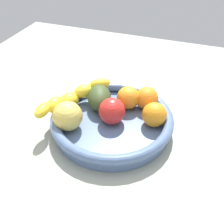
# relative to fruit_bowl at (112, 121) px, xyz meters

# --- Properties ---
(kitchen_counter) EXTENTS (1.20, 1.20, 0.03)m
(kitchen_counter) POSITION_rel_fruit_bowl_xyz_m (0.00, 0.00, -0.04)
(kitchen_counter) COLOR #999D8E
(kitchen_counter) RESTS_ON ground
(fruit_bowl) EXTENTS (0.30, 0.30, 0.05)m
(fruit_bowl) POSITION_rel_fruit_bowl_xyz_m (0.00, 0.00, 0.00)
(fruit_bowl) COLOR slate
(fruit_bowl) RESTS_ON kitchen_counter
(banana_draped_left) EXTENTS (0.21, 0.13, 0.06)m
(banana_draped_left) POSITION_rel_fruit_bowl_xyz_m (-0.01, -0.12, 0.03)
(banana_draped_left) COLOR yellow
(banana_draped_left) RESTS_ON fruit_bowl
(orange_front) EXTENTS (0.06, 0.06, 0.06)m
(orange_front) POSITION_rel_fruit_bowl_xyz_m (-0.02, 0.10, 0.03)
(orange_front) COLOR orange
(orange_front) RESTS_ON fruit_bowl
(orange_mid_left) EXTENTS (0.06, 0.06, 0.06)m
(orange_mid_left) POSITION_rel_fruit_bowl_xyz_m (-0.09, 0.07, 0.03)
(orange_mid_left) COLOR orange
(orange_mid_left) RESTS_ON fruit_bowl
(orange_mid_right) EXTENTS (0.06, 0.06, 0.06)m
(orange_mid_right) POSITION_rel_fruit_bowl_xyz_m (-0.07, 0.02, 0.03)
(orange_mid_right) COLOR orange
(orange_mid_right) RESTS_ON fruit_bowl
(apple_yellow) EXTENTS (0.07, 0.07, 0.07)m
(apple_yellow) POSITION_rel_fruit_bowl_xyz_m (0.06, -0.09, 0.03)
(apple_yellow) COLOR #E1C354
(apple_yellow) RESTS_ON fruit_bowl
(tomato_red) EXTENTS (0.07, 0.07, 0.07)m
(tomato_red) POSITION_rel_fruit_bowl_xyz_m (0.00, -0.00, 0.03)
(tomato_red) COLOR red
(tomato_red) RESTS_ON fruit_bowl
(avocado_dark) EXTENTS (0.11, 0.09, 0.06)m
(avocado_dark) POSITION_rel_fruit_bowl_xyz_m (-0.05, -0.05, 0.03)
(avocado_dark) COLOR #364623
(avocado_dark) RESTS_ON fruit_bowl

